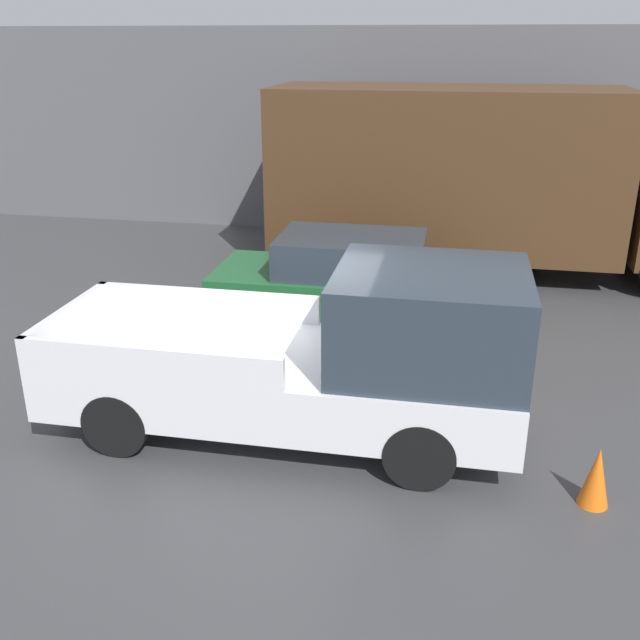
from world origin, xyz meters
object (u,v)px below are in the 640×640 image
pickup_truck (327,358)px  traffic_cone (596,477)px  delivery_truck (479,176)px  car (346,278)px

pickup_truck → traffic_cone: pickup_truck is taller
pickup_truck → delivery_truck: delivery_truck is taller
car → traffic_cone: size_ratio=6.53×
delivery_truck → traffic_cone: (1.21, -7.95, -1.61)m
pickup_truck → delivery_truck: size_ratio=0.62×
car → delivery_truck: delivery_truck is taller
pickup_truck → car: size_ratio=1.29×
delivery_truck → traffic_cone: delivery_truck is taller
car → delivery_truck: 4.14m
traffic_cone → pickup_truck: bearing=163.3°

